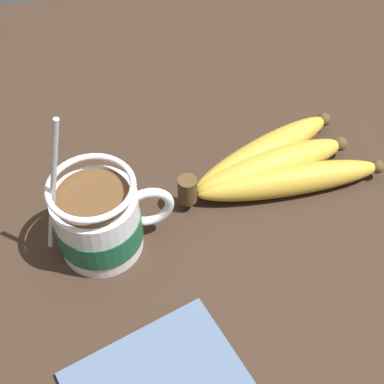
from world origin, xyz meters
The scene contains 4 objects.
table centered at (0.00, 0.00, 1.50)cm, with size 96.13×96.13×2.99cm.
coffee_mug centered at (-2.72, -0.22, 6.83)cm, with size 12.57×8.28×17.01cm.
banana_bunch centered at (16.58, 4.29, 4.77)cm, with size 22.78×11.72×4.20cm.
napkin centered at (-0.51, -15.19, 3.29)cm, with size 16.10×13.25×0.60cm.
Camera 1 is at (-1.72, -31.88, 47.11)cm, focal length 50.00 mm.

